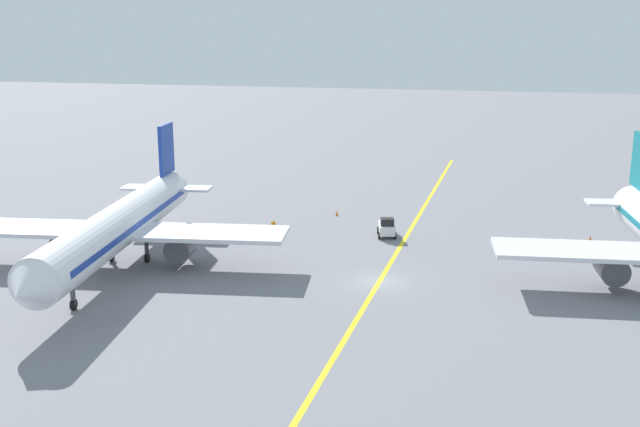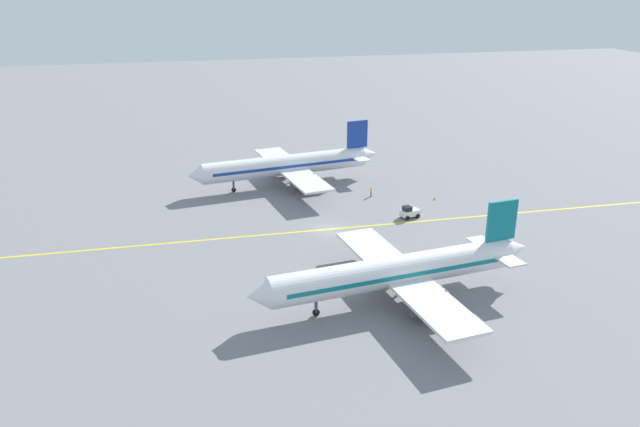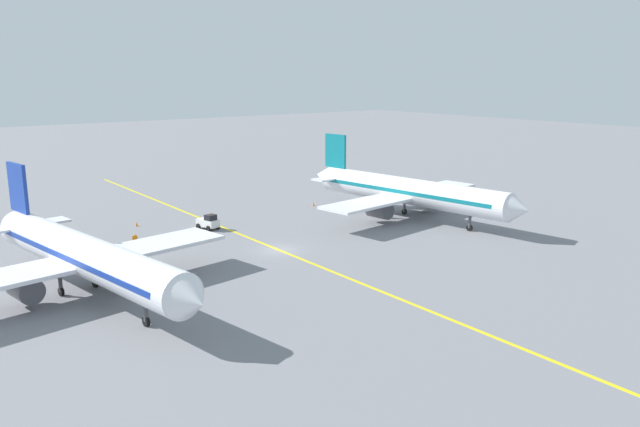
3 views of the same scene
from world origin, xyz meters
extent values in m
plane|color=slate|center=(0.00, 0.00, 0.00)|extent=(400.00, 400.00, 0.00)
cube|color=yellow|center=(0.00, 0.00, 0.00)|extent=(1.85, 120.00, 0.01)
cylinder|color=white|center=(-22.81, -2.18, 3.80)|extent=(7.28, 30.21, 3.60)
cone|color=white|center=(-24.81, 13.89, 3.80)|extent=(3.69, 2.80, 3.42)
cone|color=white|center=(-20.77, -18.55, 4.10)|extent=(3.41, 3.36, 3.06)
cube|color=#0F727F|center=(-22.81, -2.18, 3.95)|extent=(6.95, 27.24, 0.50)
cube|color=white|center=(-22.68, -3.17, 3.08)|extent=(28.43, 8.62, 0.36)
cylinder|color=#4C4C51|center=(-27.64, -3.79, 1.83)|extent=(2.58, 3.45, 2.20)
cylinder|color=#4C4C51|center=(-17.72, -2.55, 1.83)|extent=(2.58, 3.45, 2.20)
cube|color=#0F727F|center=(-21.07, -16.07, 8.10)|extent=(0.85, 4.01, 5.00)
cube|color=white|center=(-21.14, -15.58, 4.20)|extent=(9.23, 3.49, 0.24)
cylinder|color=#4C4C51|center=(-23.99, 7.35, 1.40)|extent=(0.36, 0.36, 2.00)
cylinder|color=black|center=(-23.99, 7.35, 0.40)|extent=(0.38, 0.83, 0.80)
cylinder|color=#4C4C51|center=(-24.15, -4.36, 1.40)|extent=(0.36, 0.36, 2.00)
cylinder|color=black|center=(-24.15, -4.36, 0.40)|extent=(0.38, 0.83, 0.80)
cylinder|color=#4C4C51|center=(-20.97, -3.97, 1.40)|extent=(0.36, 0.36, 2.00)
cylinder|color=black|center=(-20.97, -3.97, 0.40)|extent=(0.38, 0.83, 0.80)
cylinder|color=white|center=(21.80, 2.28, 3.80)|extent=(8.11, 30.20, 3.60)
cone|color=white|center=(19.34, 18.29, 3.80)|extent=(3.74, 2.89, 3.42)
cone|color=white|center=(24.31, -14.03, 4.10)|extent=(3.48, 3.43, 3.06)
cube|color=#193899|center=(21.80, 2.28, 3.95)|extent=(7.70, 27.24, 0.50)
cube|color=white|center=(21.96, 1.29, 3.08)|extent=(28.46, 9.39, 0.36)
cylinder|color=#4C4C51|center=(17.01, 0.53, 1.83)|extent=(2.66, 3.50, 2.20)
cylinder|color=#4C4C51|center=(26.90, 2.05, 1.83)|extent=(2.66, 3.50, 2.20)
cube|color=#193899|center=(23.93, -11.56, 8.10)|extent=(0.96, 4.01, 5.00)
cube|color=white|center=(23.85, -11.07, 4.20)|extent=(9.26, 3.74, 0.24)
cylinder|color=#4C4C51|center=(20.35, 11.77, 1.40)|extent=(0.36, 0.36, 2.00)
cylinder|color=black|center=(20.35, 11.77, 0.40)|extent=(0.40, 0.83, 0.80)
cylinder|color=#4C4C51|center=(20.53, 0.06, 1.40)|extent=(0.36, 0.36, 2.00)
cylinder|color=black|center=(20.53, 0.06, 0.40)|extent=(0.40, 0.83, 0.80)
cylinder|color=#4C4C51|center=(23.69, 0.54, 1.40)|extent=(0.36, 0.36, 2.00)
cylinder|color=black|center=(23.69, 0.54, 0.40)|extent=(0.40, 0.83, 0.80)
cube|color=white|center=(1.74, -13.66, 0.80)|extent=(2.15, 3.26, 0.90)
cube|color=black|center=(1.61, -13.13, 1.60)|extent=(1.49, 1.36, 0.70)
sphere|color=orange|center=(1.61, -13.13, 2.03)|extent=(0.16, 0.16, 0.16)
cylinder|color=black|center=(0.79, -12.89, 0.35)|extent=(0.40, 0.74, 0.70)
cylinder|color=black|center=(2.25, -12.54, 0.35)|extent=(0.40, 0.74, 0.70)
cylinder|color=black|center=(1.23, -14.78, 0.35)|extent=(0.40, 0.74, 0.70)
cylinder|color=black|center=(2.69, -14.44, 0.35)|extent=(0.40, 0.74, 0.70)
cylinder|color=#23232D|center=(12.37, -10.71, 0.42)|extent=(0.16, 0.16, 0.85)
cylinder|color=#23232D|center=(12.56, -10.79, 0.42)|extent=(0.16, 0.16, 0.85)
cube|color=orange|center=(12.46, -10.75, 1.15)|extent=(0.42, 0.34, 0.60)
cylinder|color=orange|center=(12.24, -10.66, 1.15)|extent=(0.10, 0.10, 0.55)
cylinder|color=orange|center=(12.69, -10.84, 1.15)|extent=(0.10, 0.10, 0.55)
sphere|color=beige|center=(12.46, -10.75, 1.57)|extent=(0.22, 0.22, 0.22)
cone|color=orange|center=(8.43, -20.65, 0.28)|extent=(0.32, 0.32, 0.55)
cone|color=orange|center=(-17.50, -16.85, 0.28)|extent=(0.32, 0.32, 0.55)
camera|label=1|loc=(-9.77, 56.60, 19.73)|focal=42.00mm
camera|label=2|loc=(-83.06, 20.98, 35.56)|focal=35.00mm
camera|label=3|loc=(37.35, 56.47, 19.36)|focal=35.00mm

